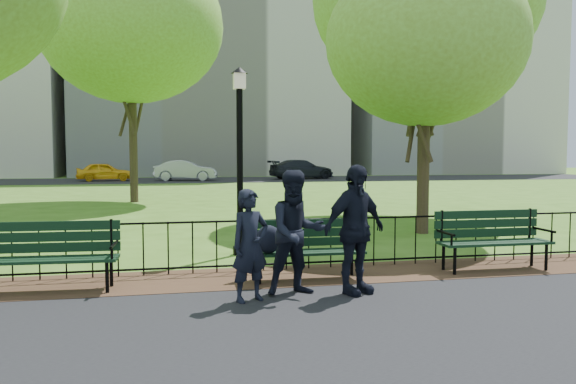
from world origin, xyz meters
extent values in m
plane|color=#3A631A|center=(0.00, 0.00, 0.00)|extent=(120.00, 120.00, 0.00)
cube|color=#3B2318|center=(0.00, 1.50, 0.01)|extent=(60.00, 1.60, 0.01)
cube|color=black|center=(0.00, 35.00, 0.01)|extent=(70.00, 9.00, 0.01)
cylinder|color=black|center=(0.00, 2.00, 0.88)|extent=(24.00, 0.04, 0.04)
cylinder|color=black|center=(0.00, 2.00, 0.12)|extent=(24.00, 0.04, 0.04)
cylinder|color=black|center=(0.00, 2.00, 0.45)|extent=(0.02, 0.02, 0.90)
cube|color=#BCB7AB|center=(2.00, 48.00, 15.00)|extent=(24.00, 15.00, 30.00)
cube|color=beige|center=(26.00, 48.00, 12.00)|extent=(20.00, 15.00, 24.00)
cube|color=black|center=(0.37, 1.16, 0.46)|extent=(1.84, 0.53, 0.04)
cube|color=black|center=(0.37, 1.42, 0.81)|extent=(1.83, 0.07, 0.46)
cylinder|color=black|center=(-0.43, 0.99, 0.23)|extent=(0.05, 0.05, 0.46)
cylinder|color=black|center=(1.16, 0.96, 0.23)|extent=(0.05, 0.05, 0.46)
cylinder|color=black|center=(-0.42, 1.36, 0.23)|extent=(0.05, 0.05, 0.46)
cylinder|color=black|center=(1.16, 1.32, 0.23)|extent=(0.05, 0.05, 0.46)
cylinder|color=black|center=(-0.50, 1.17, 0.64)|extent=(0.05, 0.57, 0.04)
cylinder|color=black|center=(1.23, 1.14, 0.64)|extent=(0.05, 0.57, 0.04)
ellipsoid|color=black|center=(-0.27, 1.07, 0.70)|extent=(0.41, 0.29, 0.44)
cube|color=black|center=(-3.50, 1.16, 0.49)|extent=(1.98, 0.62, 0.04)
cube|color=black|center=(-3.48, 1.44, 0.86)|extent=(1.95, 0.14, 0.49)
cylinder|color=black|center=(-2.66, 0.92, 0.24)|extent=(0.05, 0.05, 0.49)
cylinder|color=black|center=(-2.64, 1.31, 0.24)|extent=(0.05, 0.05, 0.49)
cylinder|color=black|center=(-2.57, 1.12, 0.68)|extent=(0.07, 0.61, 0.04)
cube|color=black|center=(3.70, 1.20, 0.49)|extent=(1.97, 0.53, 0.04)
cube|color=black|center=(3.70, 1.49, 0.87)|extent=(1.97, 0.04, 0.49)
cylinder|color=black|center=(2.84, 1.01, 0.25)|extent=(0.05, 0.05, 0.49)
cylinder|color=black|center=(4.56, 1.00, 0.25)|extent=(0.05, 0.05, 0.49)
cylinder|color=black|center=(2.84, 1.40, 0.25)|extent=(0.05, 0.05, 0.49)
cylinder|color=black|center=(4.56, 1.40, 0.25)|extent=(0.05, 0.05, 0.49)
cylinder|color=black|center=(2.77, 1.20, 0.69)|extent=(0.04, 0.61, 0.04)
cylinder|color=black|center=(4.63, 1.20, 0.69)|extent=(0.04, 0.61, 0.04)
cylinder|color=black|center=(-0.40, 3.68, 0.08)|extent=(0.29, 0.29, 0.17)
cylinder|color=black|center=(-0.40, 3.68, 1.67)|extent=(0.13, 0.13, 3.34)
cube|color=beige|center=(-0.40, 3.68, 3.44)|extent=(0.23, 0.23, 0.31)
cone|color=black|center=(-0.40, 3.68, 3.65)|extent=(0.33, 0.33, 0.13)
cylinder|color=#2D2116|center=(4.48, 5.69, 1.47)|extent=(0.30, 0.30, 2.94)
ellipsoid|color=olive|center=(4.48, 5.69, 4.79)|extent=(4.95, 4.95, 4.20)
cylinder|color=#2D2116|center=(6.09, 9.16, 2.08)|extent=(0.33, 0.33, 4.16)
ellipsoid|color=olive|center=(6.09, 9.16, 6.79)|extent=(7.01, 7.01, 5.96)
cylinder|color=#2D2116|center=(-3.24, 16.50, 2.21)|extent=(0.34, 0.34, 4.43)
ellipsoid|color=olive|center=(-3.24, 16.50, 7.22)|extent=(7.45, 7.45, 6.34)
imported|color=black|center=(-0.70, 0.08, 0.78)|extent=(0.66, 0.56, 1.54)
imported|color=black|center=(0.00, 0.32, 0.90)|extent=(0.91, 0.55, 1.78)
imported|color=black|center=(0.83, 0.20, 0.94)|extent=(1.18, 0.86, 1.86)
imported|color=#F6B114|center=(-6.43, 34.82, 0.68)|extent=(4.06, 2.02, 1.33)
imported|color=#989A9F|center=(-0.68, 34.00, 0.76)|extent=(4.70, 2.22, 1.49)
imported|color=black|center=(8.23, 35.06, 0.75)|extent=(5.41, 3.01, 1.48)
camera|label=1|loc=(-1.74, -7.41, 2.03)|focal=35.00mm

